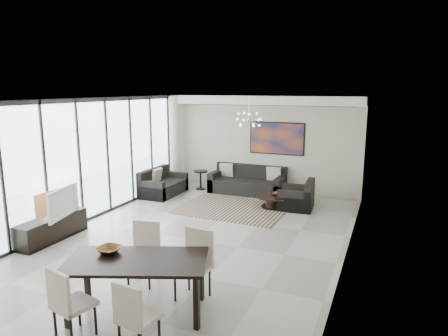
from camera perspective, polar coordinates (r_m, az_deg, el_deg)
The scene contains 20 objects.
room_shell at distance 7.89m, azimuth -1.36°, elevation -0.91°, with size 6.00×9.00×2.90m.
window_wall at distance 9.70m, azimuth -19.57°, elevation 0.86°, with size 0.37×8.95×2.90m.
soffit at distance 11.91m, azimuth 5.10°, elevation 9.61°, with size 5.98×0.40×0.26m, color white.
painting at distance 12.01m, azimuth 7.53°, elevation 4.21°, with size 1.68×0.04×0.98m, color #BB521A.
chandelier at distance 10.13m, azimuth 3.57°, elevation 6.95°, with size 0.66×0.66×0.71m.
rug at distance 10.58m, azimuth 1.39°, elevation -5.80°, with size 2.75×2.11×0.01m, color black.
coffee_table at distance 10.71m, azimuth 7.12°, elevation -4.65°, with size 0.94×0.94×0.33m.
bowl_coffee at distance 10.70m, azimuth 7.23°, elevation -3.69°, with size 0.22×0.22×0.07m, color brown.
sofa_main at distance 12.11m, azimuth 3.38°, elevation -2.27°, with size 2.24×0.92×0.81m.
loveseat at distance 12.04m, azimuth -8.81°, elevation -2.54°, with size 0.86×1.54×0.77m.
armchair at distance 10.70m, azimuth 10.45°, elevation -4.34°, with size 0.93×0.98×0.77m.
side_table at distance 12.50m, azimuth -3.36°, elevation -1.24°, with size 0.43×0.43×0.59m.
tv_console at distance 9.15m, azimuth -23.38°, elevation -7.92°, with size 0.45×1.61×0.50m, color black.
television at distance 8.93m, azimuth -22.59°, elevation -4.56°, with size 1.07×0.14×0.62m, color gray.
dining_table at distance 5.80m, azimuth -12.34°, elevation -13.43°, with size 2.15×1.60×0.80m.
dining_chair_sw at distance 5.55m, azimuth -21.55°, elevation -17.08°, with size 0.54×0.54×0.97m.
dining_chair_se at distance 5.10m, azimuth -12.82°, elevation -19.58°, with size 0.48×0.48×0.93m.
dining_chair_nw at distance 6.75m, azimuth -11.28°, elevation -11.10°, with size 0.54×0.54×1.00m.
dining_chair_ne at distance 6.18m, azimuth -4.05°, elevation -12.79°, with size 0.53×0.53×1.05m.
bowl_dining at distance 6.07m, azimuth -16.12°, elevation -11.17°, with size 0.34×0.34×0.08m, color brown.
Camera 1 is at (3.61, -7.04, 3.13)m, focal length 32.00 mm.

